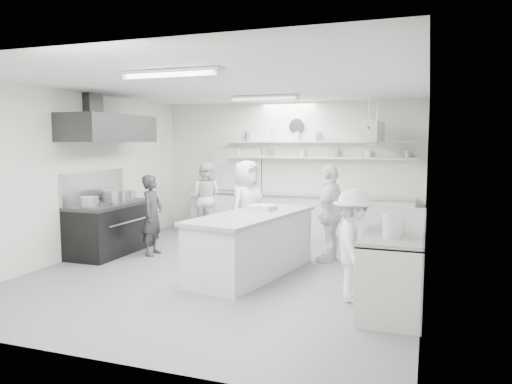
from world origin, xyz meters
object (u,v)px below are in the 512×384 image
(prep_island, at_px, (252,245))
(cook_stove, at_px, (152,215))
(stove, at_px, (111,229))
(back_counter, at_px, (297,216))
(right_counter, at_px, (397,258))
(cook_back, at_px, (205,198))

(prep_island, relative_size, cook_stove, 1.68)
(stove, distance_m, cook_stove, 0.88)
(stove, xyz_separation_m, cook_stove, (0.82, 0.13, 0.30))
(back_counter, height_order, cook_stove, cook_stove)
(cook_stove, bearing_deg, prep_island, -111.41)
(right_counter, bearing_deg, prep_island, 177.16)
(back_counter, bearing_deg, prep_island, -87.87)
(back_counter, height_order, cook_back, cook_back)
(cook_stove, bearing_deg, stove, 93.53)
(cook_stove, bearing_deg, right_counter, -105.03)
(stove, distance_m, right_counter, 5.28)
(right_counter, bearing_deg, back_counter, 124.65)
(cook_back, bearing_deg, cook_stove, 85.11)
(right_counter, relative_size, cook_back, 2.01)
(cook_back, bearing_deg, prep_island, 121.81)
(right_counter, distance_m, cook_stove, 4.50)
(back_counter, bearing_deg, cook_back, -170.29)
(right_counter, bearing_deg, stove, 173.48)
(right_counter, distance_m, prep_island, 2.23)
(prep_island, xyz_separation_m, cook_stove, (-2.20, 0.62, 0.29))
(cook_stove, bearing_deg, cook_back, -5.17)
(prep_island, bearing_deg, cook_back, 137.60)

